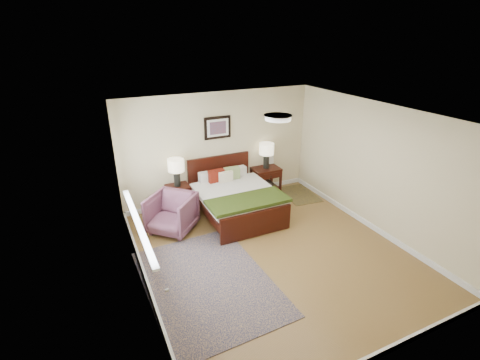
% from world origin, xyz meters
% --- Properties ---
extents(floor, '(5.00, 5.00, 0.00)m').
position_xyz_m(floor, '(0.00, 0.00, 0.00)').
color(floor, brown).
rests_on(floor, ground).
extents(back_wall, '(4.50, 0.04, 2.50)m').
position_xyz_m(back_wall, '(0.00, 2.50, 1.25)').
color(back_wall, beige).
rests_on(back_wall, ground).
extents(front_wall, '(4.50, 0.04, 2.50)m').
position_xyz_m(front_wall, '(0.00, -2.50, 1.25)').
color(front_wall, beige).
rests_on(front_wall, ground).
extents(left_wall, '(0.04, 5.00, 2.50)m').
position_xyz_m(left_wall, '(-2.25, 0.00, 1.25)').
color(left_wall, beige).
rests_on(left_wall, ground).
extents(right_wall, '(0.04, 5.00, 2.50)m').
position_xyz_m(right_wall, '(2.25, 0.00, 1.25)').
color(right_wall, beige).
rests_on(right_wall, ground).
extents(ceiling, '(4.50, 5.00, 0.02)m').
position_xyz_m(ceiling, '(0.00, 0.00, 2.50)').
color(ceiling, white).
rests_on(ceiling, back_wall).
extents(window, '(0.11, 2.72, 1.32)m').
position_xyz_m(window, '(-2.20, 0.70, 1.38)').
color(window, silver).
rests_on(window, left_wall).
extents(door, '(0.06, 1.00, 2.18)m').
position_xyz_m(door, '(-2.23, -1.75, 1.07)').
color(door, silver).
rests_on(door, ground).
extents(ceil_fixture, '(0.44, 0.44, 0.08)m').
position_xyz_m(ceil_fixture, '(0.00, 0.00, 2.47)').
color(ceil_fixture, white).
rests_on(ceil_fixture, ceiling).
extents(bed, '(1.62, 1.95, 1.05)m').
position_xyz_m(bed, '(-0.03, 1.54, 0.49)').
color(bed, black).
rests_on(bed, ground).
extents(wall_art, '(0.62, 0.05, 0.50)m').
position_xyz_m(wall_art, '(-0.03, 2.47, 1.72)').
color(wall_art, black).
rests_on(wall_art, back_wall).
extents(nightstand_left, '(0.49, 0.45, 0.59)m').
position_xyz_m(nightstand_left, '(-1.07, 2.25, 0.47)').
color(nightstand_left, black).
rests_on(nightstand_left, ground).
extents(nightstand_right, '(0.65, 0.49, 0.65)m').
position_xyz_m(nightstand_right, '(1.12, 2.26, 0.39)').
color(nightstand_right, black).
rests_on(nightstand_right, ground).
extents(lamp_left, '(0.35, 0.35, 0.61)m').
position_xyz_m(lamp_left, '(-1.07, 2.27, 1.02)').
color(lamp_left, black).
rests_on(lamp_left, nightstand_left).
extents(lamp_right, '(0.35, 0.35, 0.61)m').
position_xyz_m(lamp_right, '(1.12, 2.27, 1.08)').
color(lamp_right, black).
rests_on(lamp_right, nightstand_right).
extents(armchair, '(1.17, 1.17, 0.77)m').
position_xyz_m(armchair, '(-1.43, 1.49, 0.38)').
color(armchair, brown).
rests_on(armchair, ground).
extents(rug_persian, '(1.95, 2.69, 0.01)m').
position_xyz_m(rug_persian, '(-1.35, -0.28, 0.01)').
color(rug_persian, '#0B173B').
rests_on(rug_persian, ground).
extents(rug_navy, '(0.81, 1.13, 0.01)m').
position_xyz_m(rug_navy, '(1.80, 1.80, 0.01)').
color(rug_navy, black).
rests_on(rug_navy, ground).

